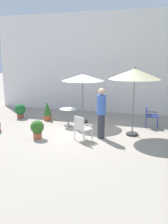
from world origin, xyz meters
The scene contains 11 objects.
ground_plane centered at (0.00, 0.00, 0.00)m, with size 60.00×60.00×0.00m, color #A19587.
villa_facade centered at (0.00, 4.10, 2.53)m, with size 12.06×0.30×5.05m, color white.
patio_umbrella_0 centered at (-0.45, 1.59, 1.96)m, with size 1.82×1.82×2.19m.
patio_umbrella_1 centered at (1.84, 0.38, 2.23)m, with size 1.84×1.84×2.51m.
cafe_table_0 centered at (-0.89, 0.91, 0.51)m, with size 0.70×0.70×0.73m.
patio_chair_0 centered at (0.23, -0.78, 0.51)m, with size 0.65×0.63×0.88m.
patio_chair_1 centered at (2.41, 1.71, 0.53)m, with size 0.51×0.50×0.89m.
potted_plant_0 centered at (-3.53, 1.51, 0.39)m, with size 0.52×0.52×0.69m.
potted_plant_2 centered at (-2.12, 1.51, 0.44)m, with size 0.38×0.38×0.85m.
potted_plant_3 centered at (-1.34, -1.00, 0.38)m, with size 0.48×0.48×0.67m.
standing_person centered at (0.80, -0.29, 0.94)m, with size 0.45×0.45×1.80m.
Camera 1 is at (2.69, -8.66, 2.86)m, focal length 40.06 mm.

